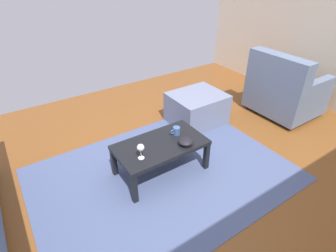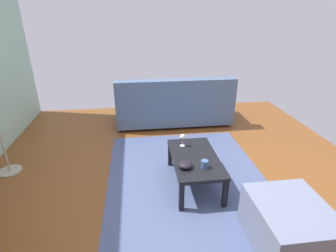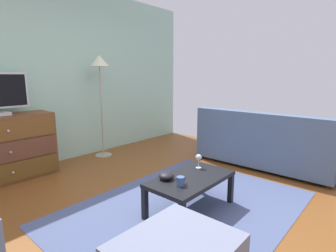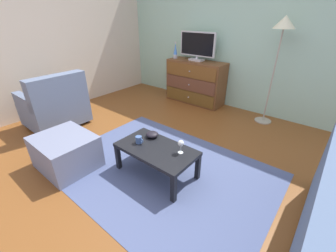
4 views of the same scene
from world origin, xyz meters
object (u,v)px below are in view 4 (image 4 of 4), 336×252
(wine_glass, at_px, (181,144))
(armchair, at_px, (55,106))
(tv, at_px, (197,46))
(ottoman, at_px, (66,152))
(mug, at_px, (139,140))
(dresser, at_px, (195,82))
(bowl_decorative, at_px, (152,134))
(standing_lamp, at_px, (282,33))
(lava_lamp, at_px, (175,51))
(coffee_table, at_px, (156,151))

(wine_glass, height_order, armchair, armchair)
(tv, height_order, ottoman, tv)
(mug, bearing_deg, dresser, 107.29)
(ottoman, bearing_deg, bowl_decorative, 44.65)
(dresser, bearing_deg, standing_lamp, -1.85)
(lava_lamp, xyz_separation_m, standing_lamp, (2.00, -0.01, 0.44))
(mug, bearing_deg, ottoman, -143.15)
(coffee_table, xyz_separation_m, standing_lamp, (0.53, 2.26, 1.14))
(armchair, relative_size, ottoman, 1.30)
(ottoman, bearing_deg, standing_lamp, 62.45)
(tv, bearing_deg, bowl_decorative, -70.38)
(tv, xyz_separation_m, standing_lamp, (1.51, -0.07, 0.30))
(dresser, relative_size, lava_lamp, 3.69)
(tv, relative_size, mug, 6.77)
(bowl_decorative, height_order, standing_lamp, standing_lamp)
(bowl_decorative, bearing_deg, dresser, 109.37)
(lava_lamp, bearing_deg, ottoman, -79.92)
(dresser, bearing_deg, lava_lamp, -175.14)
(standing_lamp, bearing_deg, coffee_table, -103.21)
(wine_glass, xyz_separation_m, standing_lamp, (0.26, 2.17, 0.98))
(armchair, xyz_separation_m, ottoman, (1.18, -0.48, -0.15))
(armchair, bearing_deg, dresser, 64.09)
(lava_lamp, relative_size, wine_glass, 2.10)
(bowl_decorative, bearing_deg, armchair, -172.10)
(mug, distance_m, bowl_decorative, 0.20)
(bowl_decorative, height_order, ottoman, bowl_decorative)
(ottoman, bearing_deg, lava_lamp, 100.08)
(armchair, height_order, ottoman, armchair)
(tv, relative_size, coffee_table, 0.84)
(coffee_table, bearing_deg, armchair, -176.82)
(wine_glass, bearing_deg, bowl_decorative, 173.57)
(tv, bearing_deg, wine_glass, -60.71)
(wine_glass, xyz_separation_m, mug, (-0.50, -0.15, -0.07))
(mug, xyz_separation_m, armchair, (-1.92, -0.07, -0.04))
(tv, height_order, mug, tv)
(wine_glass, bearing_deg, mug, -163.78)
(armchair, bearing_deg, bowl_decorative, 7.90)
(coffee_table, bearing_deg, bowl_decorative, 143.45)
(coffee_table, distance_m, armchair, 2.15)
(mug, xyz_separation_m, ottoman, (-0.73, -0.55, -0.20))
(mug, relative_size, ottoman, 0.16)
(bowl_decorative, xyz_separation_m, armchair, (-1.94, -0.27, -0.04))
(tv, relative_size, ottoman, 1.10)
(lava_lamp, distance_m, bowl_decorative, 2.54)
(tv, distance_m, coffee_table, 2.67)
(bowl_decorative, relative_size, standing_lamp, 0.09)
(wine_glass, relative_size, bowl_decorative, 1.02)
(lava_lamp, xyz_separation_m, mug, (1.24, -2.32, -0.61))
(tv, xyz_separation_m, bowl_decorative, (0.78, -2.18, -0.76))
(coffee_table, bearing_deg, lava_lamp, 122.99)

